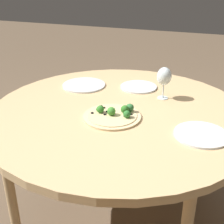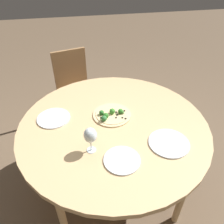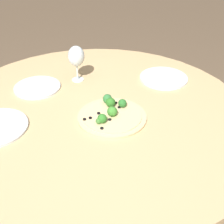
{
  "view_description": "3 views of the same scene",
  "coord_description": "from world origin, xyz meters",
  "px_view_note": "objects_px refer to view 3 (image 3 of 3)",
  "views": [
    {
      "loc": [
        -1.42,
        -0.44,
        1.46
      ],
      "look_at": [
        -0.1,
        0.01,
        0.78
      ],
      "focal_mm": 50.0,
      "sensor_mm": 36.0,
      "label": 1
    },
    {
      "loc": [
        1.19,
        -0.24,
        1.8
      ],
      "look_at": [
        -0.1,
        0.01,
        0.78
      ],
      "focal_mm": 35.0,
      "sensor_mm": 36.0,
      "label": 2
    },
    {
      "loc": [
        -0.66,
        0.93,
        1.51
      ],
      "look_at": [
        -0.1,
        0.01,
        0.78
      ],
      "focal_mm": 50.0,
      "sensor_mm": 36.0,
      "label": 3
    }
  ],
  "objects_px": {
    "pizza": "(112,114)",
    "plate_far": "(37,87)",
    "plate_near": "(164,78)",
    "wine_glass": "(76,57)"
  },
  "relations": [
    {
      "from": "pizza",
      "to": "plate_far",
      "type": "relative_size",
      "value": 1.3
    },
    {
      "from": "plate_near",
      "to": "plate_far",
      "type": "relative_size",
      "value": 1.09
    },
    {
      "from": "pizza",
      "to": "plate_near",
      "type": "relative_size",
      "value": 1.19
    },
    {
      "from": "wine_glass",
      "to": "plate_far",
      "type": "xyz_separation_m",
      "value": [
        0.12,
        0.17,
        -0.12
      ]
    },
    {
      "from": "wine_glass",
      "to": "plate_far",
      "type": "height_order",
      "value": "wine_glass"
    },
    {
      "from": "plate_near",
      "to": "plate_far",
      "type": "distance_m",
      "value": 0.64
    },
    {
      "from": "pizza",
      "to": "plate_far",
      "type": "height_order",
      "value": "pizza"
    },
    {
      "from": "pizza",
      "to": "plate_near",
      "type": "distance_m",
      "value": 0.44
    },
    {
      "from": "pizza",
      "to": "plate_far",
      "type": "distance_m",
      "value": 0.44
    },
    {
      "from": "wine_glass",
      "to": "pizza",
      "type": "bearing_deg",
      "value": 149.33
    }
  ]
}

